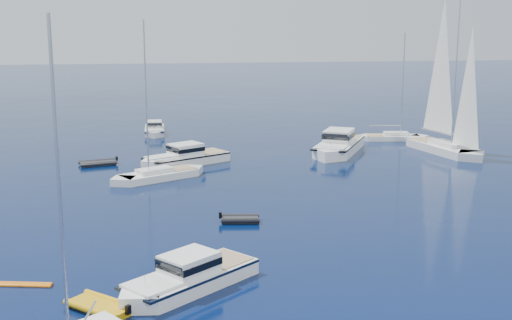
{
  "coord_description": "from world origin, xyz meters",
  "views": [
    {
      "loc": [
        -12.74,
        -29.84,
        14.2
      ],
      "look_at": [
        -4.14,
        26.5,
        2.2
      ],
      "focal_mm": 46.48,
      "sensor_mm": 36.0,
      "label": 1
    }
  ],
  "objects": [
    {
      "name": "motor_cruiser_horizon",
      "position": [
        -12.96,
        55.01,
        0.0
      ],
      "size": [
        2.52,
        8.06,
        2.11
      ],
      "primitive_type": null,
      "rotation": [
        0.0,
        0.0,
        3.13
      ],
      "color": "silver",
      "rests_on": "ground"
    },
    {
      "name": "kayak_orange",
      "position": [
        -20.1,
        5.74,
        0.0
      ],
      "size": [
        3.01,
        1.15,
        0.3
      ],
      "primitive_type": null,
      "rotation": [
        0.0,
        0.0,
        1.36
      ],
      "color": "orange",
      "rests_on": "ground"
    },
    {
      "name": "sailboat_mid_l",
      "position": [
        -12.66,
        29.81,
        0.0
      ],
      "size": [
        10.11,
        7.24,
        14.87
      ],
      "primitive_type": null,
      "rotation": [
        0.0,
        0.0,
        2.08
      ],
      "color": "white",
      "rests_on": "ground"
    },
    {
      "name": "tender_grey_near",
      "position": [
        -6.96,
        15.54,
        0.0
      ],
      "size": [
        3.06,
        2.01,
        0.95
      ],
      "primitive_type": null,
      "rotation": [
        0.0,
        0.0,
        4.58
      ],
      "color": "black",
      "rests_on": "ground"
    },
    {
      "name": "motor_cruiser_centre",
      "position": [
        -10.06,
        35.81,
        0.0
      ],
      "size": [
        10.48,
        7.86,
        2.7
      ],
      "primitive_type": null,
      "rotation": [
        0.0,
        0.0,
        2.09
      ],
      "color": "white",
      "rests_on": "ground"
    },
    {
      "name": "ground",
      "position": [
        0.0,
        0.0,
        0.0
      ],
      "size": [
        400.0,
        400.0,
        0.0
      ],
      "primitive_type": "plane",
      "color": "#071549",
      "rests_on": "ground"
    },
    {
      "name": "motor_cruiser_left",
      "position": [
        -11.36,
        3.93,
        0.0
      ],
      "size": [
        9.13,
        8.26,
        2.48
      ],
      "primitive_type": null,
      "rotation": [
        0.0,
        0.0,
        2.26
      ],
      "color": "white",
      "rests_on": "ground"
    },
    {
      "name": "tender_grey_far",
      "position": [
        -18.66,
        36.76,
        0.0
      ],
      "size": [
        4.21,
        2.96,
        0.95
      ],
      "primitive_type": null,
      "rotation": [
        0.0,
        0.0,
        1.82
      ],
      "color": "black",
      "rests_on": "ground"
    },
    {
      "name": "sailboat_sails_r",
      "position": [
        18.51,
        37.85,
        0.0
      ],
      "size": [
        6.35,
        13.53,
        19.26
      ],
      "primitive_type": null,
      "rotation": [
        0.0,
        0.0,
        3.38
      ],
      "color": "silver",
      "rests_on": "ground"
    },
    {
      "name": "motor_cruiser_distant",
      "position": [
        6.94,
        39.33,
        0.0
      ],
      "size": [
        9.19,
        12.65,
        3.24
      ],
      "primitive_type": null,
      "rotation": [
        0.0,
        0.0,
        2.65
      ],
      "color": "white",
      "rests_on": "ground"
    },
    {
      "name": "sailboat_centre",
      "position": [
        15.67,
        45.99,
        0.0
      ],
      "size": [
        9.34,
        3.85,
        13.33
      ],
      "primitive_type": null,
      "rotation": [
        0.0,
        0.0,
        4.54
      ],
      "color": "white",
      "rests_on": "ground"
    },
    {
      "name": "tender_yellow",
      "position": [
        -15.76,
        1.85,
        0.0
      ],
      "size": [
        4.2,
        4.09,
        0.95
      ],
      "primitive_type": null,
      "rotation": [
        0.0,
        0.0,
        0.83
      ],
      "color": "#D89D0C",
      "rests_on": "ground"
    }
  ]
}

